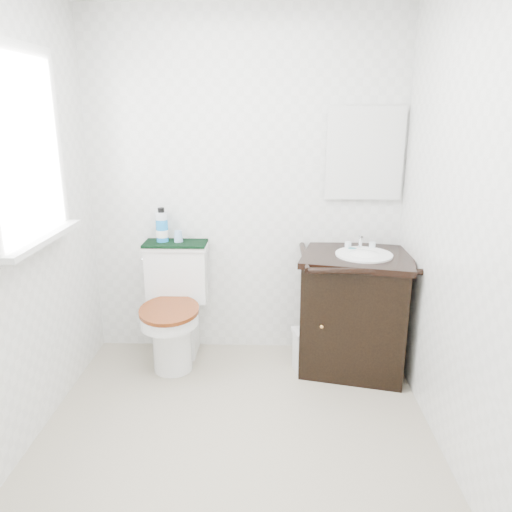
# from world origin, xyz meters

# --- Properties ---
(floor) EXTENTS (2.40, 2.40, 0.00)m
(floor) POSITION_xyz_m (0.00, 0.00, 0.00)
(floor) COLOR #A79E87
(floor) RESTS_ON ground
(wall_back) EXTENTS (2.40, 0.00, 2.40)m
(wall_back) POSITION_xyz_m (0.00, 1.20, 1.20)
(wall_back) COLOR white
(wall_back) RESTS_ON ground
(wall_front) EXTENTS (2.40, 0.00, 2.40)m
(wall_front) POSITION_xyz_m (0.00, -1.20, 1.20)
(wall_front) COLOR white
(wall_front) RESTS_ON ground
(wall_left) EXTENTS (0.00, 2.40, 2.40)m
(wall_left) POSITION_xyz_m (-1.10, 0.00, 1.20)
(wall_left) COLOR white
(wall_left) RESTS_ON ground
(wall_right) EXTENTS (0.00, 2.40, 2.40)m
(wall_right) POSITION_xyz_m (1.10, 0.00, 1.20)
(wall_right) COLOR white
(wall_right) RESTS_ON ground
(window) EXTENTS (0.02, 0.70, 0.90)m
(window) POSITION_xyz_m (-1.07, 0.25, 1.55)
(window) COLOR white
(window) RESTS_ON wall_left
(mirror) EXTENTS (0.50, 0.02, 0.60)m
(mirror) POSITION_xyz_m (0.82, 1.18, 1.45)
(mirror) COLOR silver
(mirror) RESTS_ON wall_back
(toilet) EXTENTS (0.45, 0.65, 0.82)m
(toilet) POSITION_xyz_m (-0.49, 0.97, 0.36)
(toilet) COLOR white
(toilet) RESTS_ON floor
(vanity) EXTENTS (0.83, 0.75, 0.92)m
(vanity) POSITION_xyz_m (0.77, 0.90, 0.43)
(vanity) COLOR black
(vanity) RESTS_ON floor
(trash_bin) EXTENTS (0.24, 0.21, 0.30)m
(trash_bin) POSITION_xyz_m (0.45, 0.83, 0.15)
(trash_bin) COLOR silver
(trash_bin) RESTS_ON floor
(towel) EXTENTS (0.44, 0.22, 0.02)m
(towel) POSITION_xyz_m (-0.49, 1.09, 0.83)
(towel) COLOR black
(towel) RESTS_ON toilet
(mouthwash_bottle) EXTENTS (0.08, 0.08, 0.24)m
(mouthwash_bottle) POSITION_xyz_m (-0.58, 1.11, 0.95)
(mouthwash_bottle) COLOR #187DCF
(mouthwash_bottle) RESTS_ON towel
(cup) EXTENTS (0.06, 0.06, 0.08)m
(cup) POSITION_xyz_m (-0.46, 1.11, 0.88)
(cup) COLOR #87B0DD
(cup) RESTS_ON towel
(soap_bar) EXTENTS (0.07, 0.05, 0.02)m
(soap_bar) POSITION_xyz_m (0.74, 1.00, 0.83)
(soap_bar) COLOR #17656E
(soap_bar) RESTS_ON vanity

